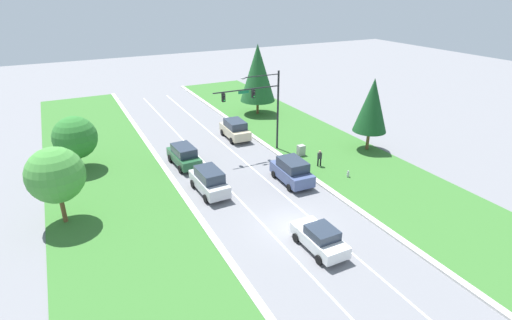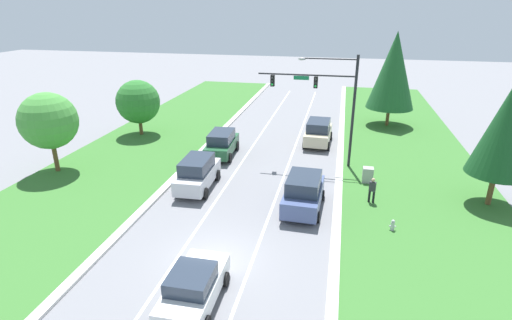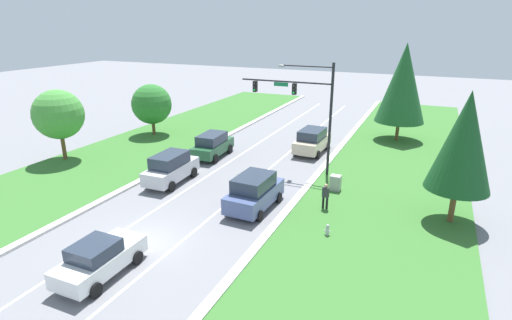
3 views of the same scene
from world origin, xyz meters
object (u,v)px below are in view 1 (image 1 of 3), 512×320
(slate_blue_suv, at_px, (292,171))
(forest_suv, at_px, (184,155))
(oak_far_left_tree, at_px, (56,175))
(pedestrian, at_px, (320,158))
(utility_cabinet, at_px, (301,151))
(fire_hydrant, at_px, (348,174))
(conifer_near_right_tree, at_px, (372,105))
(white_sedan, at_px, (320,238))
(champagne_suv, at_px, (235,129))
(oak_near_left_tree, at_px, (75,138))
(conifer_far_right_tree, at_px, (258,73))
(silver_suv, at_px, (209,181))
(traffic_signal_mast, at_px, (261,101))

(slate_blue_suv, bearing_deg, forest_suv, 135.86)
(oak_far_left_tree, bearing_deg, pedestrian, -0.86)
(utility_cabinet, relative_size, fire_hydrant, 1.61)
(conifer_near_right_tree, bearing_deg, utility_cabinet, 165.90)
(white_sedan, height_order, fire_hydrant, white_sedan)
(champagne_suv, distance_m, slate_blue_suv, 12.21)
(slate_blue_suv, bearing_deg, utility_cabinet, 51.62)
(champagne_suv, bearing_deg, oak_near_left_tree, -174.63)
(white_sedan, relative_size, oak_far_left_tree, 0.73)
(conifer_near_right_tree, relative_size, conifer_far_right_tree, 0.83)
(white_sedan, bearing_deg, forest_suv, 102.42)
(forest_suv, xyz_separation_m, champagne_suv, (7.37, 4.58, 0.04))
(forest_suv, xyz_separation_m, silver_suv, (0.22, -6.22, 0.05))
(oak_near_left_tree, xyz_separation_m, conifer_far_right_tree, (22.75, 7.94, 2.37))
(champagne_suv, distance_m, pedestrian, 11.37)
(traffic_signal_mast, xyz_separation_m, champagne_suv, (-0.71, 4.90, -4.36))
(traffic_signal_mast, xyz_separation_m, fire_hydrant, (4.25, -8.85, -5.10))
(utility_cabinet, bearing_deg, champagne_suv, 117.15)
(slate_blue_suv, bearing_deg, fire_hydrant, -15.26)
(traffic_signal_mast, distance_m, forest_suv, 9.20)
(conifer_near_right_tree, bearing_deg, silver_suv, -175.50)
(white_sedan, bearing_deg, fire_hydrant, 41.34)
(traffic_signal_mast, relative_size, silver_suv, 1.73)
(fire_hydrant, xyz_separation_m, oak_far_left_tree, (-23.13, 3.44, 3.50))
(champagne_suv, bearing_deg, utility_cabinet, -60.70)
(champagne_suv, distance_m, conifer_far_right_tree, 10.50)
(silver_suv, bearing_deg, slate_blue_suv, -13.11)
(silver_suv, height_order, fire_hydrant, silver_suv)
(fire_hydrant, bearing_deg, forest_suv, 143.33)
(white_sedan, distance_m, utility_cabinet, 15.61)
(utility_cabinet, bearing_deg, fire_hydrant, -80.24)
(fire_hydrant, height_order, conifer_far_right_tree, conifer_far_right_tree)
(white_sedan, distance_m, pedestrian, 13.06)
(conifer_near_right_tree, xyz_separation_m, oak_near_left_tree, (-27.31, 8.45, -1.67))
(silver_suv, distance_m, oak_far_left_tree, 11.37)
(white_sedan, distance_m, conifer_near_right_tree, 19.19)
(slate_blue_suv, height_order, utility_cabinet, slate_blue_suv)
(traffic_signal_mast, xyz_separation_m, pedestrian, (3.29, -5.74, -4.51))
(white_sedan, relative_size, silver_suv, 0.90)
(traffic_signal_mast, xyz_separation_m, forest_suv, (-8.08, 0.32, -4.40))
(forest_suv, distance_m, oak_near_left_tree, 9.92)
(oak_near_left_tree, bearing_deg, silver_suv, -47.06)
(utility_cabinet, height_order, oak_near_left_tree, oak_near_left_tree)
(silver_suv, distance_m, utility_cabinet, 11.51)
(forest_suv, distance_m, utility_cabinet, 11.67)
(slate_blue_suv, bearing_deg, champagne_suv, 91.85)
(slate_blue_suv, relative_size, conifer_far_right_tree, 0.51)
(oak_far_left_tree, bearing_deg, fire_hydrant, -8.47)
(white_sedan, xyz_separation_m, oak_far_left_tree, (-14.68, 11.03, 2.99))
(conifer_far_right_tree, bearing_deg, silver_suv, -127.28)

